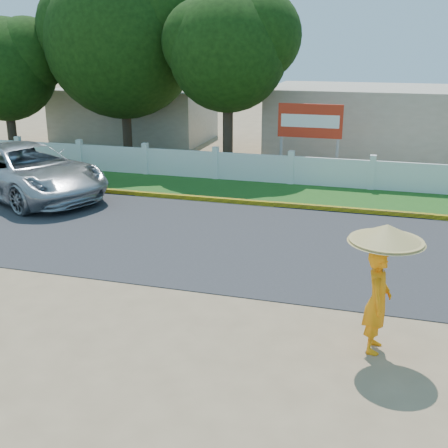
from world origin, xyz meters
name	(u,v)px	position (x,y,z in m)	size (l,w,h in m)	color
ground	(197,315)	(0.00, 0.00, 0.00)	(120.00, 120.00, 0.00)	#9E8460
road	(249,241)	(0.00, 4.50, 0.01)	(60.00, 7.00, 0.02)	#38383A
grass_verge	(283,193)	(0.00, 9.75, 0.01)	(60.00, 3.50, 0.03)	#2D601E
curb	(274,204)	(0.00, 8.05, 0.08)	(40.00, 0.18, 0.16)	yellow
fence	(291,170)	(0.00, 11.20, 0.55)	(40.00, 0.10, 1.10)	silver
building_near	(379,122)	(3.00, 18.00, 1.60)	(10.00, 6.00, 3.20)	#B7AD99
building_far	(135,114)	(-10.00, 19.00, 1.40)	(8.00, 5.00, 2.80)	#B7AD99
vehicle	(26,171)	(-8.63, 6.89, 0.92)	(3.06, 6.65, 1.85)	#ACB0B5
monk_with_parasol	(382,270)	(3.50, -0.37, 1.54)	(1.30, 1.30, 2.36)	orange
billboard	(310,125)	(0.50, 12.30, 2.14)	(2.50, 0.13, 2.95)	gray
tree_row	(303,49)	(-0.24, 14.53, 4.92)	(33.50, 7.60, 8.80)	#473828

